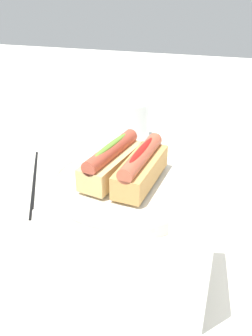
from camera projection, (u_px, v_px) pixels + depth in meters
name	position (u px, v px, depth m)	size (l,w,h in m)	color
ground_plane	(135.00, 192.00, 0.68)	(2.40, 2.40, 0.00)	silver
serving_bowl	(126.00, 185.00, 0.66)	(0.27, 0.27, 0.03)	silver
hotdog_front	(111.00, 161.00, 0.65)	(0.16, 0.08, 0.06)	#DBB270
hotdog_back	(141.00, 167.00, 0.63)	(0.15, 0.07, 0.06)	tan
water_glass	(135.00, 123.00, 0.86)	(0.07, 0.07, 0.09)	white
napkin_box	(188.00, 248.00, 0.43)	(0.11, 0.04, 0.15)	white
chopstick_near	(33.00, 184.00, 0.69)	(0.01, 0.01, 0.22)	black
chopstick_far	(35.00, 176.00, 0.72)	(0.01, 0.01, 0.22)	black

